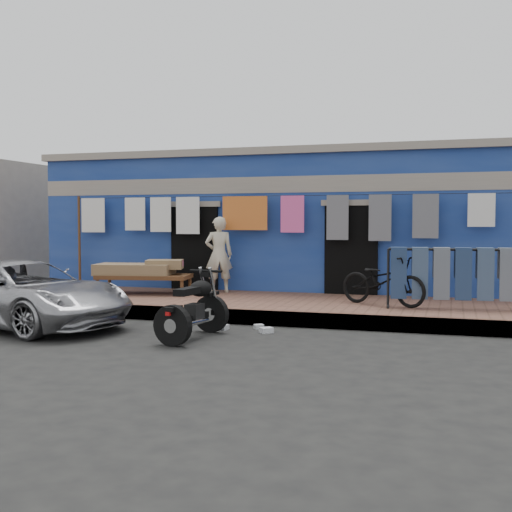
% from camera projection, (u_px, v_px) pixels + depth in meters
% --- Properties ---
extents(ground, '(80.00, 80.00, 0.00)m').
position_uv_depth(ground, '(216.00, 341.00, 9.45)').
color(ground, black).
rests_on(ground, ground).
extents(sidewalk, '(28.00, 3.00, 0.25)m').
position_uv_depth(sidewalk, '(271.00, 307.00, 12.30)').
color(sidewalk, brown).
rests_on(sidewalk, ground).
extents(curb, '(28.00, 0.10, 0.25)m').
position_uv_depth(curb, '(248.00, 317.00, 10.92)').
color(curb, gray).
rests_on(curb, ground).
extents(building, '(12.20, 5.20, 3.36)m').
position_uv_depth(building, '(315.00, 225.00, 16.03)').
color(building, navy).
rests_on(building, ground).
extents(clothesline, '(10.06, 0.06, 2.10)m').
position_uv_depth(clothesline, '(265.00, 219.00, 13.55)').
color(clothesline, brown).
rests_on(clothesline, sidewalk).
extents(car, '(4.38, 2.74, 1.14)m').
position_uv_depth(car, '(22.00, 293.00, 10.69)').
color(car, '#A8A8AD').
rests_on(car, ground).
extents(seated_person, '(0.69, 0.59, 1.61)m').
position_uv_depth(seated_person, '(219.00, 255.00, 13.65)').
color(seated_person, beige).
rests_on(seated_person, sidewalk).
extents(bicycle, '(1.77, 1.24, 1.09)m').
position_uv_depth(bicycle, '(383.00, 275.00, 11.52)').
color(bicycle, black).
rests_on(bicycle, sidewalk).
extents(motorcycle, '(0.81, 1.65, 1.01)m').
position_uv_depth(motorcycle, '(193.00, 305.00, 9.57)').
color(motorcycle, black).
rests_on(motorcycle, ground).
extents(charpoy, '(2.34, 1.65, 0.68)m').
position_uv_depth(charpoy, '(144.00, 277.00, 13.43)').
color(charpoy, brown).
rests_on(charpoy, sidewalk).
extents(jeans_rack, '(2.36, 0.89, 1.09)m').
position_uv_depth(jeans_rack, '(452.00, 277.00, 11.10)').
color(jeans_rack, black).
rests_on(jeans_rack, sidewalk).
extents(litter_a, '(0.24, 0.24, 0.09)m').
position_uv_depth(litter_a, '(266.00, 330.00, 10.09)').
color(litter_a, silver).
rests_on(litter_a, ground).
extents(litter_b, '(0.19, 0.18, 0.07)m').
position_uv_depth(litter_b, '(259.00, 327.00, 10.48)').
color(litter_b, silver).
rests_on(litter_b, ground).
extents(litter_c, '(0.18, 0.21, 0.08)m').
position_uv_depth(litter_c, '(223.00, 327.00, 10.41)').
color(litter_c, silver).
rests_on(litter_c, ground).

